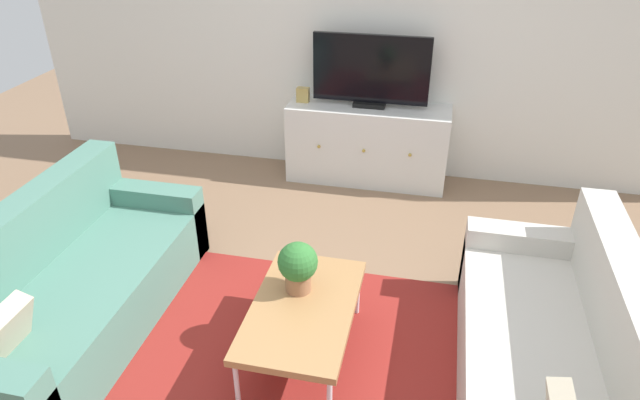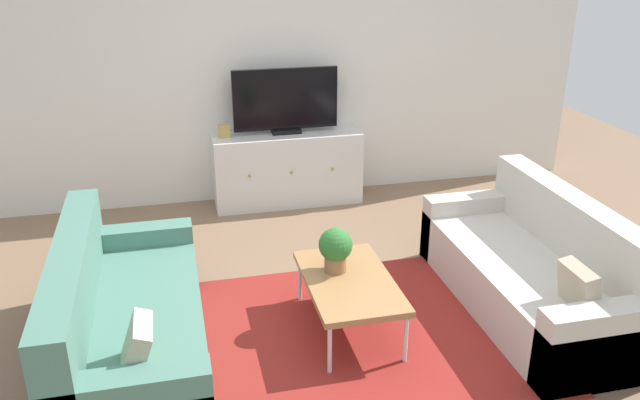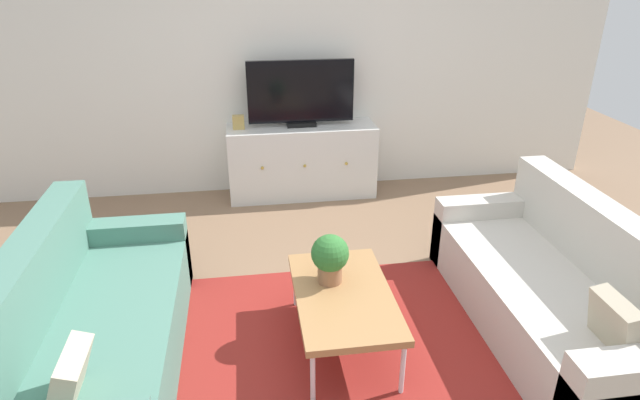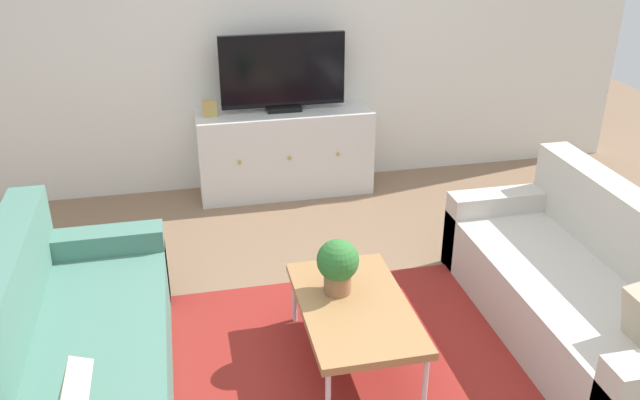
# 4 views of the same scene
# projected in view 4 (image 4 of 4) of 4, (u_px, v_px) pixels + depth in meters

# --- Properties ---
(ground_plane) EXTENTS (10.00, 10.00, 0.00)m
(ground_plane) POSITION_uv_depth(u_px,v_px,m) (342.00, 356.00, 3.77)
(ground_plane) COLOR #84664C
(wall_back) EXTENTS (6.40, 0.12, 2.70)m
(wall_back) POSITION_uv_depth(u_px,v_px,m) (268.00, 26.00, 5.44)
(wall_back) COLOR silver
(wall_back) RESTS_ON ground_plane
(area_rug) EXTENTS (2.50, 1.90, 0.01)m
(area_rug) POSITION_uv_depth(u_px,v_px,m) (349.00, 372.00, 3.64)
(area_rug) COLOR maroon
(area_rug) RESTS_ON ground_plane
(couch_left_side) EXTENTS (0.84, 1.93, 0.83)m
(couch_left_side) POSITION_uv_depth(u_px,v_px,m) (63.00, 365.00, 3.28)
(couch_left_side) COLOR #4C7A6B
(couch_left_side) RESTS_ON ground_plane
(couch_right_side) EXTENTS (0.84, 1.93, 0.83)m
(couch_right_side) POSITION_uv_depth(u_px,v_px,m) (591.00, 295.00, 3.84)
(couch_right_side) COLOR beige
(couch_right_side) RESTS_ON ground_plane
(coffee_table) EXTENTS (0.57, 0.97, 0.39)m
(coffee_table) POSITION_uv_depth(u_px,v_px,m) (354.00, 308.00, 3.57)
(coffee_table) COLOR #A37547
(coffee_table) RESTS_ON ground_plane
(potted_plant) EXTENTS (0.23, 0.23, 0.31)m
(potted_plant) POSITION_uv_depth(u_px,v_px,m) (338.00, 264.00, 3.59)
(potted_plant) COLOR #936042
(potted_plant) RESTS_ON coffee_table
(tv_console) EXTENTS (1.44, 0.47, 0.71)m
(tv_console) POSITION_uv_depth(u_px,v_px,m) (285.00, 152.00, 5.63)
(tv_console) COLOR silver
(tv_console) RESTS_ON ground_plane
(flat_screen_tv) EXTENTS (1.01, 0.16, 0.63)m
(flat_screen_tv) POSITION_uv_depth(u_px,v_px,m) (283.00, 73.00, 5.36)
(flat_screen_tv) COLOR black
(flat_screen_tv) RESTS_ON tv_console
(mantel_clock) EXTENTS (0.11, 0.07, 0.13)m
(mantel_clock) POSITION_uv_depth(u_px,v_px,m) (209.00, 108.00, 5.33)
(mantel_clock) COLOR tan
(mantel_clock) RESTS_ON tv_console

